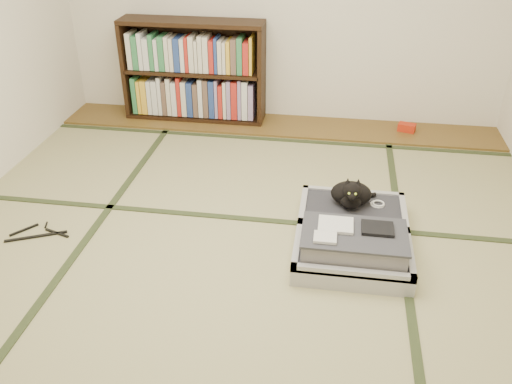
# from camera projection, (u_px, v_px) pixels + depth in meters

# --- Properties ---
(floor) EXTENTS (4.50, 4.50, 0.00)m
(floor) POSITION_uv_depth(u_px,v_px,m) (239.00, 255.00, 3.34)
(floor) COLOR tan
(floor) RESTS_ON ground
(wood_strip) EXTENTS (4.00, 0.50, 0.02)m
(wood_strip) POSITION_uv_depth(u_px,v_px,m) (278.00, 125.00, 5.04)
(wood_strip) COLOR brown
(wood_strip) RESTS_ON ground
(red_item) EXTENTS (0.17, 0.13, 0.07)m
(red_item) POSITION_uv_depth(u_px,v_px,m) (407.00, 127.00, 4.89)
(red_item) COLOR red
(red_item) RESTS_ON wood_strip
(room_shell) EXTENTS (4.50, 4.50, 4.50)m
(room_shell) POSITION_uv_depth(u_px,v_px,m) (235.00, 10.00, 2.60)
(room_shell) COLOR white
(room_shell) RESTS_ON ground
(tatami_borders) EXTENTS (4.00, 4.50, 0.01)m
(tatami_borders) POSITION_uv_depth(u_px,v_px,m) (252.00, 212.00, 3.76)
(tatami_borders) COLOR #2D381E
(tatami_borders) RESTS_ON ground
(bookcase) EXTENTS (1.30, 0.30, 0.92)m
(bookcase) POSITION_uv_depth(u_px,v_px,m) (194.00, 73.00, 4.98)
(bookcase) COLOR black
(bookcase) RESTS_ON wood_strip
(suitcase) EXTENTS (0.69, 0.92, 0.27)m
(suitcase) POSITION_uv_depth(u_px,v_px,m) (352.00, 236.00, 3.34)
(suitcase) COLOR #9F9FA3
(suitcase) RESTS_ON floor
(cat) EXTENTS (0.31, 0.31, 0.25)m
(cat) POSITION_uv_depth(u_px,v_px,m) (351.00, 194.00, 3.53)
(cat) COLOR black
(cat) RESTS_ON suitcase
(cable_coil) EXTENTS (0.10, 0.10, 0.02)m
(cable_coil) POSITION_uv_depth(u_px,v_px,m) (378.00, 204.00, 3.58)
(cable_coil) COLOR white
(cable_coil) RESTS_ON suitcase
(hanger) EXTENTS (0.39, 0.26, 0.01)m
(hanger) POSITION_uv_depth(u_px,v_px,m) (38.00, 234.00, 3.52)
(hanger) COLOR black
(hanger) RESTS_ON floor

